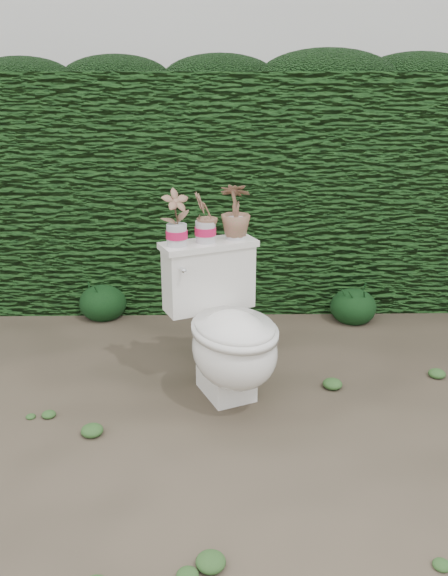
{
  "coord_description": "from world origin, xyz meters",
  "views": [
    {
      "loc": [
        -0.09,
        -2.82,
        1.63
      ],
      "look_at": [
        -0.03,
        0.14,
        0.55
      ],
      "focal_mm": 38.0,
      "sensor_mm": 36.0,
      "label": 1
    }
  ],
  "objects_px": {
    "toilet": "(228,333)",
    "potted_plant_center": "(205,219)",
    "potted_plant_right": "(236,212)",
    "potted_plant_left": "(176,219)"
  },
  "relations": [
    {
      "from": "toilet",
      "to": "potted_plant_center",
      "type": "relative_size",
      "value": 3.26
    },
    {
      "from": "toilet",
      "to": "potted_plant_left",
      "type": "height_order",
      "value": "potted_plant_left"
    },
    {
      "from": "potted_plant_center",
      "to": "potted_plant_left",
      "type": "bearing_deg",
      "value": -29.35
    },
    {
      "from": "toilet",
      "to": "potted_plant_center",
      "type": "bearing_deg",
      "value": 93.93
    },
    {
      "from": "potted_plant_left",
      "to": "potted_plant_right",
      "type": "distance_m",
      "value": 0.33
    },
    {
      "from": "toilet",
      "to": "potted_plant_center",
      "type": "distance_m",
      "value": 0.59
    },
    {
      "from": "potted_plant_center",
      "to": "potted_plant_right",
      "type": "distance_m",
      "value": 0.17
    },
    {
      "from": "toilet",
      "to": "potted_plant_right",
      "type": "height_order",
      "value": "potted_plant_right"
    },
    {
      "from": "potted_plant_center",
      "to": "toilet",
      "type": "bearing_deg",
      "value": 64.57
    },
    {
      "from": "toilet",
      "to": "potted_plant_center",
      "type": "height_order",
      "value": "potted_plant_center"
    }
  ]
}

